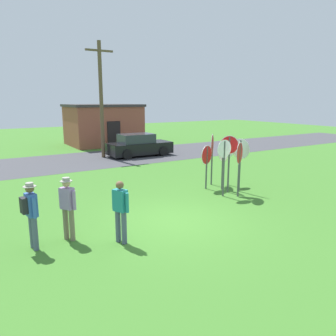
% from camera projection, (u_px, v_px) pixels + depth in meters
% --- Properties ---
extents(ground_plane, '(80.00, 80.00, 0.00)m').
position_uv_depth(ground_plane, '(174.00, 221.00, 10.22)').
color(ground_plane, '#3D7528').
extents(street_asphalt, '(60.00, 6.40, 0.01)m').
position_uv_depth(street_asphalt, '(70.00, 162.00, 20.11)').
color(street_asphalt, '#424247').
rests_on(street_asphalt, ground).
extents(building_background, '(5.82, 4.83, 3.40)m').
position_uv_depth(building_background, '(103.00, 124.00, 27.68)').
color(building_background, brown).
rests_on(building_background, ground).
extents(utility_pole, '(1.80, 0.24, 7.37)m').
position_uv_depth(utility_pole, '(101.00, 98.00, 20.88)').
color(utility_pole, brown).
rests_on(utility_pole, ground).
extents(parked_car_on_street, '(4.32, 2.06, 1.51)m').
position_uv_depth(parked_car_on_street, '(139.00, 146.00, 22.09)').
color(parked_car_on_street, black).
rests_on(parked_car_on_street, ground).
extents(stop_sign_leaning_right, '(0.78, 0.31, 1.88)m').
position_uv_depth(stop_sign_leaning_right, '(207.00, 160.00, 13.69)').
color(stop_sign_leaning_right, '#474C4C').
rests_on(stop_sign_leaning_right, ground).
extents(stop_sign_rear_right, '(0.59, 0.49, 2.35)m').
position_uv_depth(stop_sign_rear_right, '(229.00, 154.00, 13.07)').
color(stop_sign_rear_right, '#474C4C').
rests_on(stop_sign_rear_right, ground).
extents(stop_sign_leaning_left, '(0.70, 0.07, 2.24)m').
position_uv_depth(stop_sign_leaning_left, '(224.00, 158.00, 12.55)').
color(stop_sign_leaning_left, '#474C4C').
rests_on(stop_sign_leaning_left, ground).
extents(stop_sign_rear_left, '(0.22, 0.81, 2.21)m').
position_uv_depth(stop_sign_rear_left, '(240.00, 155.00, 13.23)').
color(stop_sign_rear_left, '#474C4C').
rests_on(stop_sign_rear_left, ground).
extents(stop_sign_center_cluster, '(0.13, 0.71, 1.93)m').
position_uv_depth(stop_sign_center_cluster, '(223.00, 159.00, 13.58)').
color(stop_sign_center_cluster, '#474C4C').
rests_on(stop_sign_center_cluster, ground).
extents(stop_sign_far_back, '(0.74, 0.46, 2.16)m').
position_uv_depth(stop_sign_far_back, '(239.00, 159.00, 12.53)').
color(stop_sign_far_back, '#474C4C').
rests_on(stop_sign_far_back, ground).
extents(stop_sign_tallest, '(0.64, 0.63, 2.28)m').
position_uv_depth(stop_sign_tallest, '(212.00, 150.00, 14.31)').
color(stop_sign_tallest, '#474C4C').
rests_on(stop_sign_tallest, ground).
extents(stop_sign_low_front, '(0.67, 0.09, 1.96)m').
position_uv_depth(stop_sign_low_front, '(229.00, 156.00, 14.27)').
color(stop_sign_low_front, '#474C4C').
rests_on(stop_sign_low_front, ground).
extents(person_in_dark_shirt, '(0.37, 0.50, 1.74)m').
position_uv_depth(person_in_dark_shirt, '(68.00, 205.00, 8.65)').
color(person_in_dark_shirt, '#7A6B56').
rests_on(person_in_dark_shirt, ground).
extents(person_in_teal, '(0.34, 0.53, 1.69)m').
position_uv_depth(person_in_teal, '(121.00, 208.00, 8.48)').
color(person_in_teal, '#4C5670').
rests_on(person_in_teal, ground).
extents(person_holding_notes, '(0.41, 0.56, 1.74)m').
position_uv_depth(person_holding_notes, '(31.00, 211.00, 8.10)').
color(person_holding_notes, '#4C5670').
rests_on(person_holding_notes, ground).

